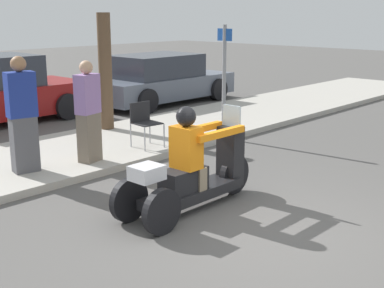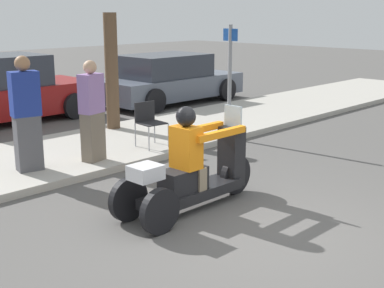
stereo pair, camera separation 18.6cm
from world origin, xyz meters
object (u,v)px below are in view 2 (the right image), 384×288
at_px(street_sign, 230,75).
at_px(parked_car_lot_far, 168,80).
at_px(motorcycle_trike, 192,173).
at_px(spectator_mid_group, 92,113).
at_px(folding_chair_set_back, 148,119).
at_px(spectator_far_back, 26,116).
at_px(tree_trunk, 112,72).

bearing_deg(street_sign, parked_car_lot_far, 62.46).
bearing_deg(motorcycle_trike, spectator_mid_group, 84.46).
xyz_separation_m(motorcycle_trike, folding_chair_set_back, (1.57, 2.67, 0.12)).
bearing_deg(spectator_far_back, tree_trunk, 28.71).
relative_size(motorcycle_trike, parked_car_lot_far, 0.53).
bearing_deg(parked_car_lot_far, street_sign, -117.54).
height_order(motorcycle_trike, parked_car_lot_far, motorcycle_trike).
bearing_deg(tree_trunk, spectator_mid_group, -134.76).
relative_size(spectator_mid_group, parked_car_lot_far, 0.39).
xyz_separation_m(spectator_far_back, tree_trunk, (2.86, 1.56, 0.34)).
bearing_deg(spectator_mid_group, tree_trunk, 45.24).
bearing_deg(spectator_mid_group, folding_chair_set_back, 4.35).
xyz_separation_m(spectator_far_back, parked_car_lot_far, (6.39, 3.64, -0.33)).
bearing_deg(spectator_far_back, spectator_mid_group, -14.23).
xyz_separation_m(motorcycle_trike, spectator_far_back, (-0.79, 2.83, 0.49)).
bearing_deg(street_sign, tree_trunk, 122.78).
height_order(motorcycle_trike, spectator_far_back, spectator_far_back).
bearing_deg(street_sign, motorcycle_trike, -146.21).
xyz_separation_m(spectator_mid_group, spectator_far_back, (-1.04, 0.26, 0.06)).
xyz_separation_m(spectator_mid_group, tree_trunk, (1.81, 1.83, 0.40)).
xyz_separation_m(folding_chair_set_back, tree_trunk, (0.50, 1.73, 0.71)).
xyz_separation_m(tree_trunk, street_sign, (1.36, -2.11, -0.02)).
height_order(parked_car_lot_far, street_sign, street_sign).
xyz_separation_m(spectator_far_back, street_sign, (4.21, -0.55, 0.33)).
distance_m(folding_chair_set_back, parked_car_lot_far, 5.54).
height_order(folding_chair_set_back, street_sign, street_sign).
height_order(motorcycle_trike, tree_trunk, tree_trunk).
bearing_deg(street_sign, spectator_far_back, 172.63).
xyz_separation_m(parked_car_lot_far, street_sign, (-2.18, -4.18, 0.66)).
bearing_deg(motorcycle_trike, street_sign, 33.79).
distance_m(spectator_mid_group, street_sign, 3.21).
distance_m(motorcycle_trike, folding_chair_set_back, 3.10).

